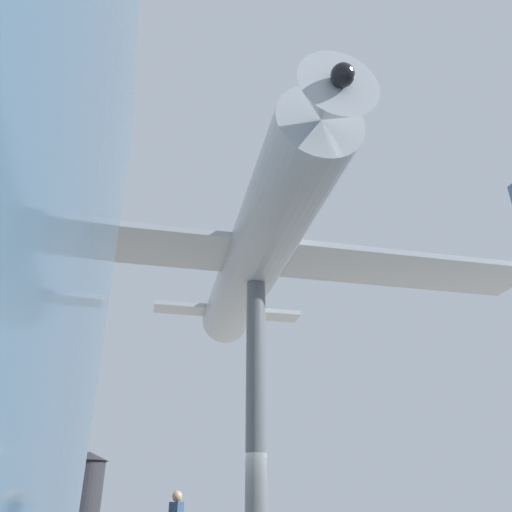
% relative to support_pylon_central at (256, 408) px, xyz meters
% --- Properties ---
extents(support_pylon_central, '(0.56, 0.56, 7.25)m').
position_rel_support_pylon_central_xyz_m(support_pylon_central, '(0.00, 0.00, 0.00)').
color(support_pylon_central, slate).
rests_on(support_pylon_central, ground_plane).
extents(suspended_airplane, '(18.54, 13.90, 3.21)m').
position_rel_support_pylon_central_xyz_m(suspended_airplane, '(0.01, 0.18, 4.58)').
color(suspended_airplane, '#B2B7BC').
rests_on(suspended_airplane, support_pylon_central).
extents(info_kiosk, '(0.88, 0.88, 2.37)m').
position_rel_support_pylon_central_xyz_m(info_kiosk, '(4.06, 0.97, -2.42)').
color(info_kiosk, '#333338').
rests_on(info_kiosk, ground_plane).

